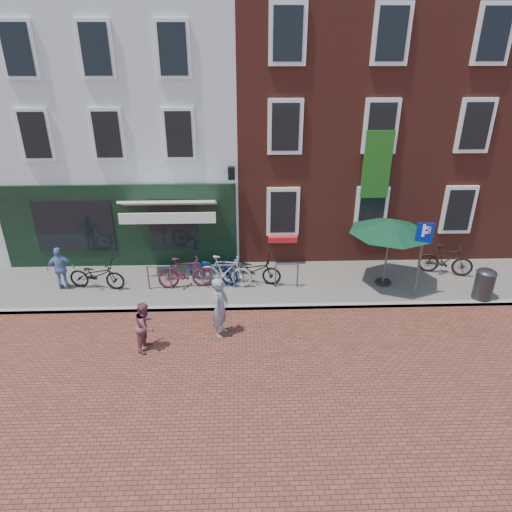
{
  "coord_description": "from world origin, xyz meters",
  "views": [
    {
      "loc": [
        -0.89,
        -11.54,
        7.31
      ],
      "look_at": [
        -0.48,
        0.87,
        1.36
      ],
      "focal_mm": 32.09,
      "sensor_mm": 36.0,
      "label": 1
    }
  ],
  "objects_px": {
    "parasol": "(391,223)",
    "bicycle_1": "(185,273)",
    "cafe_person": "(61,268)",
    "bicycle_2": "(213,269)",
    "litter_bin": "(485,282)",
    "bicycle_0": "(97,275)",
    "bicycle_4": "(253,270)",
    "boy": "(146,326)",
    "parking_sign": "(422,247)",
    "bicycle_3": "(225,271)",
    "bicycle_5": "(446,260)",
    "woman": "(220,307)"
  },
  "relations": [
    {
      "from": "bicycle_2",
      "to": "bicycle_4",
      "type": "relative_size",
      "value": 1.0
    },
    {
      "from": "bicycle_4",
      "to": "bicycle_3",
      "type": "bearing_deg",
      "value": 111.52
    },
    {
      "from": "parking_sign",
      "to": "bicycle_5",
      "type": "height_order",
      "value": "parking_sign"
    },
    {
      "from": "bicycle_2",
      "to": "bicycle_1",
      "type": "bearing_deg",
      "value": 136.86
    },
    {
      "from": "bicycle_1",
      "to": "bicycle_5",
      "type": "bearing_deg",
      "value": -90.56
    },
    {
      "from": "bicycle_1",
      "to": "bicycle_4",
      "type": "height_order",
      "value": "bicycle_1"
    },
    {
      "from": "litter_bin",
      "to": "bicycle_2",
      "type": "bearing_deg",
      "value": 170.88
    },
    {
      "from": "bicycle_2",
      "to": "bicycle_5",
      "type": "bearing_deg",
      "value": -63.21
    },
    {
      "from": "bicycle_1",
      "to": "bicycle_3",
      "type": "bearing_deg",
      "value": -92.39
    },
    {
      "from": "litter_bin",
      "to": "bicycle_2",
      "type": "height_order",
      "value": "litter_bin"
    },
    {
      "from": "bicycle_3",
      "to": "bicycle_5",
      "type": "bearing_deg",
      "value": -75.61
    },
    {
      "from": "boy",
      "to": "bicycle_2",
      "type": "bearing_deg",
      "value": -11.99
    },
    {
      "from": "boy",
      "to": "bicycle_4",
      "type": "height_order",
      "value": "boy"
    },
    {
      "from": "bicycle_5",
      "to": "bicycle_1",
      "type": "bearing_deg",
      "value": 113.38
    },
    {
      "from": "cafe_person",
      "to": "bicycle_5",
      "type": "bearing_deg",
      "value": 175.08
    },
    {
      "from": "parking_sign",
      "to": "bicycle_5",
      "type": "bearing_deg",
      "value": 43.46
    },
    {
      "from": "woman",
      "to": "cafe_person",
      "type": "xyz_separation_m",
      "value": [
        -5.07,
        2.5,
        -0.04
      ]
    },
    {
      "from": "parasol",
      "to": "bicycle_5",
      "type": "height_order",
      "value": "parasol"
    },
    {
      "from": "parking_sign",
      "to": "bicycle_3",
      "type": "relative_size",
      "value": 1.4
    },
    {
      "from": "parasol",
      "to": "boy",
      "type": "distance_m",
      "value": 7.81
    },
    {
      "from": "bicycle_3",
      "to": "bicycle_5",
      "type": "xyz_separation_m",
      "value": [
        7.33,
        0.58,
        0.0
      ]
    },
    {
      "from": "parasol",
      "to": "woman",
      "type": "bearing_deg",
      "value": -154.49
    },
    {
      "from": "boy",
      "to": "bicycle_2",
      "type": "xyz_separation_m",
      "value": [
        1.54,
        3.35,
        -0.11
      ]
    },
    {
      "from": "cafe_person",
      "to": "bicycle_4",
      "type": "relative_size",
      "value": 0.79
    },
    {
      "from": "woman",
      "to": "bicycle_5",
      "type": "distance_m",
      "value": 8.0
    },
    {
      "from": "bicycle_3",
      "to": "cafe_person",
      "type": "bearing_deg",
      "value": 99.7
    },
    {
      "from": "litter_bin",
      "to": "cafe_person",
      "type": "xyz_separation_m",
      "value": [
        -12.97,
        1.05,
        0.16
      ]
    },
    {
      "from": "litter_bin",
      "to": "woman",
      "type": "relative_size",
      "value": 0.62
    },
    {
      "from": "bicycle_0",
      "to": "bicycle_2",
      "type": "relative_size",
      "value": 1.0
    },
    {
      "from": "parking_sign",
      "to": "cafe_person",
      "type": "height_order",
      "value": "parking_sign"
    },
    {
      "from": "bicycle_0",
      "to": "cafe_person",
      "type": "bearing_deg",
      "value": 96.84
    },
    {
      "from": "bicycle_4",
      "to": "bicycle_5",
      "type": "height_order",
      "value": "bicycle_5"
    },
    {
      "from": "cafe_person",
      "to": "bicycle_1",
      "type": "height_order",
      "value": "cafe_person"
    },
    {
      "from": "boy",
      "to": "bicycle_4",
      "type": "distance_m",
      "value": 4.3
    },
    {
      "from": "woman",
      "to": "bicycle_1",
      "type": "distance_m",
      "value": 2.72
    },
    {
      "from": "bicycle_1",
      "to": "bicycle_3",
      "type": "distance_m",
      "value": 1.26
    },
    {
      "from": "litter_bin",
      "to": "bicycle_3",
      "type": "distance_m",
      "value": 7.91
    },
    {
      "from": "woman",
      "to": "bicycle_5",
      "type": "bearing_deg",
      "value": -46.91
    },
    {
      "from": "parking_sign",
      "to": "bicycle_0",
      "type": "relative_size",
      "value": 1.35
    },
    {
      "from": "cafe_person",
      "to": "bicycle_2",
      "type": "relative_size",
      "value": 0.79
    },
    {
      "from": "litter_bin",
      "to": "bicycle_0",
      "type": "height_order",
      "value": "litter_bin"
    },
    {
      "from": "bicycle_0",
      "to": "bicycle_5",
      "type": "xyz_separation_m",
      "value": [
        11.38,
        0.59,
        0.05
      ]
    },
    {
      "from": "parasol",
      "to": "bicycle_5",
      "type": "distance_m",
      "value": 2.81
    },
    {
      "from": "parking_sign",
      "to": "parasol",
      "type": "distance_m",
      "value": 1.19
    },
    {
      "from": "parasol",
      "to": "bicycle_1",
      "type": "distance_m",
      "value": 6.55
    },
    {
      "from": "litter_bin",
      "to": "bicycle_3",
      "type": "relative_size",
      "value": 0.61
    },
    {
      "from": "boy",
      "to": "bicycle_1",
      "type": "bearing_deg",
      "value": -0.2
    },
    {
      "from": "bicycle_0",
      "to": "bicycle_4",
      "type": "xyz_separation_m",
      "value": [
        4.94,
        0.18,
        0.0
      ]
    },
    {
      "from": "parking_sign",
      "to": "bicycle_0",
      "type": "distance_m",
      "value": 9.97
    },
    {
      "from": "bicycle_0",
      "to": "bicycle_3",
      "type": "bearing_deg",
      "value": -81.72
    }
  ]
}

